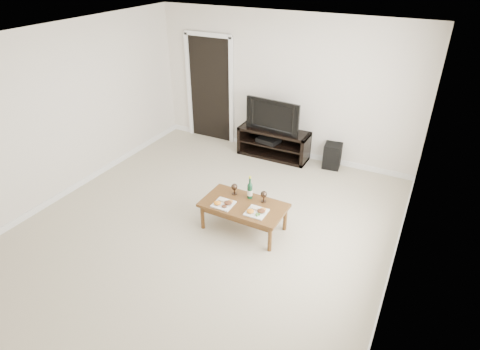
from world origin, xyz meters
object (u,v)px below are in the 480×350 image
media_console (274,143)px  television (275,114)px  subwoofer (332,156)px  coffee_table (244,216)px

media_console → television: television is taller
media_console → subwoofer: media_console is taller
media_console → subwoofer: bearing=4.5°
media_console → television: bearing=0.0°
subwoofer → television: bearing=177.8°
coffee_table → subwoofer: bearing=76.0°
media_console → television: size_ratio=1.27×
media_console → subwoofer: (1.12, 0.09, -0.05)m
media_console → television: 0.58m
media_console → television: (0.00, 0.00, 0.58)m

